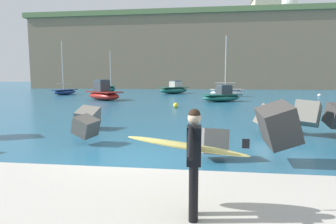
% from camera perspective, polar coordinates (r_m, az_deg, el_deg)
% --- Properties ---
extents(ground_plane, '(400.00, 400.00, 0.00)m').
position_cam_1_polar(ground_plane, '(9.23, -6.83, -8.93)').
color(ground_plane, '#235B7A').
extents(walkway_path, '(48.00, 4.40, 0.24)m').
position_cam_1_polar(walkway_path, '(5.63, -17.45, -18.38)').
color(walkway_path, '#B2ADA3').
rests_on(walkway_path, ground).
extents(breakwater_jetty, '(32.79, 7.21, 2.46)m').
position_cam_1_polar(breakwater_jetty, '(10.90, 4.71, -1.16)').
color(breakwater_jetty, '#605B56').
rests_on(breakwater_jetty, ground).
extents(surfer_with_board, '(2.10, 1.17, 1.78)m').
position_cam_1_polar(surfer_with_board, '(4.67, 4.81, -8.25)').
color(surfer_with_board, black).
rests_on(surfer_with_board, walkway_path).
extents(boat_near_left, '(5.63, 5.13, 2.36)m').
position_cam_1_polar(boat_near_left, '(33.96, -12.80, 3.59)').
color(boat_near_left, maroon).
rests_on(boat_near_left, ground).
extents(boat_near_centre, '(5.38, 6.04, 2.13)m').
position_cam_1_polar(boat_near_centre, '(47.19, 1.23, 4.56)').
color(boat_near_centre, '#1E6656').
rests_on(boat_near_centre, ground).
extents(boat_near_right, '(2.90, 4.95, 7.58)m').
position_cam_1_polar(boat_near_right, '(54.90, -11.39, 4.63)').
color(boat_near_right, '#1E6656').
rests_on(boat_near_right, ground).
extents(boat_mid_left, '(5.15, 2.94, 8.28)m').
position_cam_1_polar(boat_mid_left, '(40.47, 11.82, 3.88)').
color(boat_mid_left, white).
rests_on(boat_mid_left, ground).
extents(boat_mid_centre, '(4.92, 3.92, 1.80)m').
position_cam_1_polar(boat_mid_centre, '(31.55, 10.70, 3.12)').
color(boat_mid_centre, '#1E6656').
rests_on(boat_mid_centre, ground).
extents(boat_mid_right, '(2.46, 5.16, 8.12)m').
position_cam_1_polar(boat_mid_right, '(46.98, -19.92, 3.88)').
color(boat_mid_right, navy).
rests_on(boat_mid_right, ground).
extents(mooring_buoy_inner, '(0.44, 0.44, 0.44)m').
position_cam_1_polar(mooring_buoy_inner, '(39.80, 10.95, 3.33)').
color(mooring_buoy_inner, '#E54C1E').
rests_on(mooring_buoy_inner, ground).
extents(mooring_buoy_middle, '(0.44, 0.44, 0.44)m').
position_cam_1_polar(mooring_buoy_middle, '(43.74, 28.02, 2.96)').
color(mooring_buoy_middle, silver).
rests_on(mooring_buoy_middle, ground).
extents(mooring_buoy_outer, '(0.44, 0.44, 0.44)m').
position_cam_1_polar(mooring_buoy_outer, '(24.17, 1.54, 1.33)').
color(mooring_buoy_outer, yellow).
rests_on(mooring_buoy_outer, ground).
extents(headland_bluff, '(102.77, 44.23, 18.55)m').
position_cam_1_polar(headland_bluff, '(89.45, 11.82, 10.93)').
color(headland_bluff, '#847056').
rests_on(headland_bluff, ground).
extents(radar_dome, '(6.69, 6.69, 9.18)m').
position_cam_1_polar(radar_dome, '(98.72, 22.66, 18.58)').
color(radar_dome, silver).
rests_on(radar_dome, headland_bluff).
extents(station_building_west, '(8.31, 8.08, 4.87)m').
position_cam_1_polar(station_building_west, '(98.61, 1.35, 17.52)').
color(station_building_west, silver).
rests_on(station_building_west, headland_bluff).
extents(station_building_central, '(6.67, 7.58, 4.69)m').
position_cam_1_polar(station_building_central, '(83.23, 18.91, 19.14)').
color(station_building_central, '#B2ADA3').
rests_on(station_building_central, headland_bluff).
extents(station_building_east, '(5.39, 6.84, 6.40)m').
position_cam_1_polar(station_building_east, '(99.72, 2.81, 17.84)').
color(station_building_east, beige).
rests_on(station_building_east, headland_bluff).
extents(station_building_annex, '(5.57, 6.79, 4.54)m').
position_cam_1_polar(station_building_annex, '(98.45, -1.27, 17.44)').
color(station_building_annex, '#B2ADA3').
rests_on(station_building_annex, headland_bluff).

